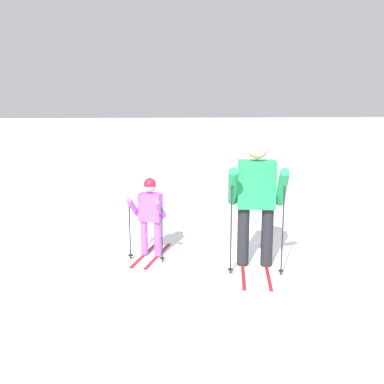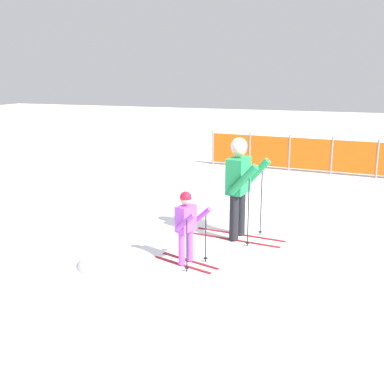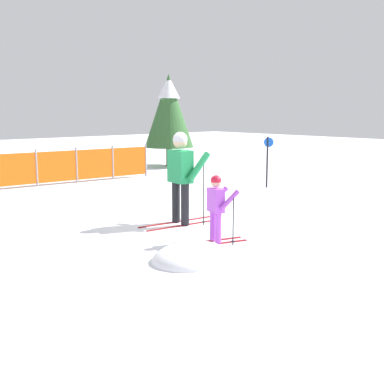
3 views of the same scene
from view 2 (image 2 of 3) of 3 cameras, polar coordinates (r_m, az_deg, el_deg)
The scene contains 5 objects.
ground_plane at distance 8.99m, azimuth 7.15°, elevation -5.18°, with size 60.00×60.00×0.00m, color white.
skier_adult at distance 8.56m, azimuth 5.65°, elevation 1.50°, with size 1.77×0.82×1.84m.
skier_child at distance 7.45m, azimuth -0.63°, elevation -3.60°, with size 1.13×0.62×1.17m.
safety_fence at distance 14.85m, azimuth 13.83°, elevation 4.38°, with size 6.34×0.61×1.11m.
snow_mound at distance 7.67m, azimuth -8.70°, elevation -8.69°, with size 1.31×1.11×0.52m, color white.
Camera 2 is at (1.86, -8.29, 2.94)m, focal length 45.00 mm.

